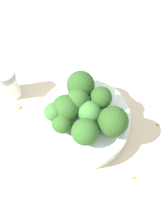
# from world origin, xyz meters

# --- Properties ---
(ground_plane) EXTENTS (3.00, 3.00, 0.00)m
(ground_plane) POSITION_xyz_m (0.00, 0.00, 0.00)
(ground_plane) COLOR beige
(bowl) EXTENTS (0.17, 0.17, 0.04)m
(bowl) POSITION_xyz_m (0.00, 0.00, 0.02)
(bowl) COLOR silver
(bowl) RESTS_ON ground_plane
(broccoli_floret_0) EXTENTS (0.04, 0.04, 0.05)m
(broccoli_floret_0) POSITION_xyz_m (-0.01, 0.01, 0.07)
(broccoli_floret_0) COLOR #8EB770
(broccoli_floret_0) RESTS_ON bowl
(broccoli_floret_1) EXTENTS (0.04, 0.04, 0.05)m
(broccoli_floret_1) POSITION_xyz_m (-0.04, -0.01, 0.07)
(broccoli_floret_1) COLOR #8EB770
(broccoli_floret_1) RESTS_ON bowl
(broccoli_floret_2) EXTENTS (0.03, 0.03, 0.05)m
(broccoli_floret_2) POSITION_xyz_m (0.05, -0.02, 0.07)
(broccoli_floret_2) COLOR #8EB770
(broccoli_floret_2) RESTS_ON bowl
(broccoli_floret_3) EXTENTS (0.05, 0.05, 0.06)m
(broccoli_floret_3) POSITION_xyz_m (-0.04, 0.04, 0.07)
(broccoli_floret_3) COLOR #84AD66
(broccoli_floret_3) RESTS_ON bowl
(broccoli_floret_4) EXTENTS (0.05, 0.05, 0.06)m
(broccoli_floret_4) POSITION_xyz_m (-0.02, -0.05, 0.07)
(broccoli_floret_4) COLOR #84AD66
(broccoli_floret_4) RESTS_ON bowl
(broccoli_floret_5) EXTENTS (0.05, 0.05, 0.06)m
(broccoli_floret_5) POSITION_xyz_m (0.02, 0.03, 0.07)
(broccoli_floret_5) COLOR #7A9E5B
(broccoli_floret_5) RESTS_ON bowl
(broccoli_floret_6) EXTENTS (0.04, 0.04, 0.06)m
(broccoli_floret_6) POSITION_xyz_m (-0.00, -0.02, 0.08)
(broccoli_floret_6) COLOR #8EB770
(broccoli_floret_6) RESTS_ON bowl
(broccoli_floret_7) EXTENTS (0.04, 0.04, 0.05)m
(broccoli_floret_7) POSITION_xyz_m (0.04, 0.00, 0.07)
(broccoli_floret_7) COLOR #7A9E5B
(broccoli_floret_7) RESTS_ON bowl
(broccoli_floret_8) EXTENTS (0.05, 0.05, 0.06)m
(broccoli_floret_8) POSITION_xyz_m (0.03, -0.02, 0.07)
(broccoli_floret_8) COLOR #84AD66
(broccoli_floret_8) RESTS_ON bowl
(pepper_shaker) EXTENTS (0.04, 0.04, 0.08)m
(pepper_shaker) POSITION_xyz_m (0.09, -0.13, 0.04)
(pepper_shaker) COLOR silver
(pepper_shaker) RESTS_ON ground_plane
(almond_crumb_0) EXTENTS (0.01, 0.01, 0.01)m
(almond_crumb_0) POSITION_xyz_m (-0.02, -0.10, 0.00)
(almond_crumb_0) COLOR tan
(almond_crumb_0) RESTS_ON ground_plane
(almond_crumb_1) EXTENTS (0.01, 0.01, 0.01)m
(almond_crumb_1) POSITION_xyz_m (-0.04, -0.10, 0.00)
(almond_crumb_1) COLOR #AD7F4C
(almond_crumb_1) RESTS_ON ground_plane
(almond_crumb_2) EXTENTS (0.01, 0.01, 0.01)m
(almond_crumb_2) POSITION_xyz_m (-0.03, 0.13, 0.00)
(almond_crumb_2) COLOR olive
(almond_crumb_2) RESTS_ON ground_plane
(almond_crumb_3) EXTENTS (0.01, 0.01, 0.01)m
(almond_crumb_3) POSITION_xyz_m (0.10, -0.10, 0.00)
(almond_crumb_3) COLOR tan
(almond_crumb_3) RESTS_ON ground_plane
(almond_crumb_4) EXTENTS (0.01, 0.01, 0.01)m
(almond_crumb_4) POSITION_xyz_m (-0.13, 0.06, 0.00)
(almond_crumb_4) COLOR olive
(almond_crumb_4) RESTS_ON ground_plane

